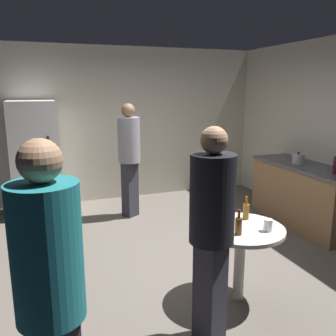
{
  "coord_description": "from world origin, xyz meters",
  "views": [
    {
      "loc": [
        -1.31,
        -3.69,
        1.98
      ],
      "look_at": [
        0.02,
        0.0,
        1.1
      ],
      "focal_mm": 38.14,
      "sensor_mm": 36.0,
      "label": 1
    }
  ],
  "objects_px": {
    "beer_bottle_amber": "(246,211)",
    "refrigerator": "(35,159)",
    "beer_bottle_brown": "(239,226)",
    "kettle": "(298,159)",
    "foreground_table": "(240,238)",
    "person_in_teal_shirt": "(50,286)",
    "person_in_gray_shirt": "(129,151)",
    "wine_bottle_on_counter": "(336,165)",
    "plastic_cup_white": "(268,225)",
    "beer_bottle_green": "(215,216)",
    "person_in_black_shirt": "(212,221)"
  },
  "relations": [
    {
      "from": "beer_bottle_amber",
      "to": "refrigerator",
      "type": "bearing_deg",
      "value": 122.28
    },
    {
      "from": "beer_bottle_amber",
      "to": "beer_bottle_brown",
      "type": "xyz_separation_m",
      "value": [
        -0.27,
        -0.31,
        0.0
      ]
    },
    {
      "from": "kettle",
      "to": "foreground_table",
      "type": "bearing_deg",
      "value": -141.06
    },
    {
      "from": "person_in_teal_shirt",
      "to": "person_in_gray_shirt",
      "type": "height_order",
      "value": "person_in_teal_shirt"
    },
    {
      "from": "person_in_gray_shirt",
      "to": "refrigerator",
      "type": "bearing_deg",
      "value": -146.59
    },
    {
      "from": "wine_bottle_on_counter",
      "to": "plastic_cup_white",
      "type": "relative_size",
      "value": 2.82
    },
    {
      "from": "person_in_gray_shirt",
      "to": "person_in_teal_shirt",
      "type": "bearing_deg",
      "value": -51.91
    },
    {
      "from": "beer_bottle_brown",
      "to": "person_in_gray_shirt",
      "type": "distance_m",
      "value": 2.77
    },
    {
      "from": "foreground_table",
      "to": "beer_bottle_green",
      "type": "relative_size",
      "value": 3.48
    },
    {
      "from": "person_in_gray_shirt",
      "to": "beer_bottle_brown",
      "type": "bearing_deg",
      "value": -26.2
    },
    {
      "from": "kettle",
      "to": "beer_bottle_amber",
      "type": "xyz_separation_m",
      "value": [
        -1.72,
        -1.34,
        -0.15
      ]
    },
    {
      "from": "foreground_table",
      "to": "plastic_cup_white",
      "type": "height_order",
      "value": "plastic_cup_white"
    },
    {
      "from": "person_in_black_shirt",
      "to": "refrigerator",
      "type": "bearing_deg",
      "value": 90.55
    },
    {
      "from": "foreground_table",
      "to": "beer_bottle_green",
      "type": "xyz_separation_m",
      "value": [
        -0.2,
        0.14,
        0.19
      ]
    },
    {
      "from": "beer_bottle_brown",
      "to": "person_in_black_shirt",
      "type": "distance_m",
      "value": 0.52
    },
    {
      "from": "person_in_black_shirt",
      "to": "person_in_teal_shirt",
      "type": "bearing_deg",
      "value": -172.45
    },
    {
      "from": "plastic_cup_white",
      "to": "beer_bottle_amber",
      "type": "bearing_deg",
      "value": 94.42
    },
    {
      "from": "wine_bottle_on_counter",
      "to": "foreground_table",
      "type": "height_order",
      "value": "wine_bottle_on_counter"
    },
    {
      "from": "refrigerator",
      "to": "person_in_black_shirt",
      "type": "distance_m",
      "value": 3.85
    },
    {
      "from": "person_in_black_shirt",
      "to": "plastic_cup_white",
      "type": "bearing_deg",
      "value": 1.45
    },
    {
      "from": "wine_bottle_on_counter",
      "to": "plastic_cup_white",
      "type": "xyz_separation_m",
      "value": [
        -1.73,
        -1.0,
        -0.23
      ]
    },
    {
      "from": "foreground_table",
      "to": "beer_bottle_green",
      "type": "bearing_deg",
      "value": 143.61
    },
    {
      "from": "beer_bottle_brown",
      "to": "refrigerator",
      "type": "bearing_deg",
      "value": 116.36
    },
    {
      "from": "foreground_table",
      "to": "plastic_cup_white",
      "type": "bearing_deg",
      "value": -42.59
    },
    {
      "from": "beer_bottle_amber",
      "to": "person_in_teal_shirt",
      "type": "relative_size",
      "value": 0.13
    },
    {
      "from": "beer_bottle_brown",
      "to": "person_in_teal_shirt",
      "type": "xyz_separation_m",
      "value": [
        -1.57,
        -0.85,
        0.22
      ]
    },
    {
      "from": "beer_bottle_green",
      "to": "plastic_cup_white",
      "type": "height_order",
      "value": "beer_bottle_green"
    },
    {
      "from": "kettle",
      "to": "person_in_black_shirt",
      "type": "bearing_deg",
      "value": -141.1
    },
    {
      "from": "beer_bottle_green",
      "to": "beer_bottle_brown",
      "type": "bearing_deg",
      "value": -74.14
    },
    {
      "from": "person_in_black_shirt",
      "to": "person_in_teal_shirt",
      "type": "relative_size",
      "value": 0.98
    },
    {
      "from": "kettle",
      "to": "beer_bottle_green",
      "type": "distance_m",
      "value": 2.48
    },
    {
      "from": "kettle",
      "to": "beer_bottle_brown",
      "type": "height_order",
      "value": "kettle"
    },
    {
      "from": "beer_bottle_amber",
      "to": "person_in_gray_shirt",
      "type": "distance_m",
      "value": 2.51
    },
    {
      "from": "person_in_gray_shirt",
      "to": "kettle",
      "type": "bearing_deg",
      "value": 31.96
    },
    {
      "from": "foreground_table",
      "to": "person_in_teal_shirt",
      "type": "relative_size",
      "value": 0.45
    },
    {
      "from": "beer_bottle_green",
      "to": "plastic_cup_white",
      "type": "distance_m",
      "value": 0.48
    },
    {
      "from": "wine_bottle_on_counter",
      "to": "person_in_gray_shirt",
      "type": "relative_size",
      "value": 0.18
    },
    {
      "from": "beer_bottle_amber",
      "to": "wine_bottle_on_counter",
      "type": "bearing_deg",
      "value": 20.88
    },
    {
      "from": "wine_bottle_on_counter",
      "to": "person_in_teal_shirt",
      "type": "height_order",
      "value": "person_in_teal_shirt"
    },
    {
      "from": "refrigerator",
      "to": "beer_bottle_amber",
      "type": "bearing_deg",
      "value": -57.72
    },
    {
      "from": "wine_bottle_on_counter",
      "to": "person_in_gray_shirt",
      "type": "height_order",
      "value": "person_in_gray_shirt"
    },
    {
      "from": "beer_bottle_amber",
      "to": "plastic_cup_white",
      "type": "height_order",
      "value": "beer_bottle_amber"
    },
    {
      "from": "foreground_table",
      "to": "beer_bottle_brown",
      "type": "height_order",
      "value": "beer_bottle_brown"
    },
    {
      "from": "kettle",
      "to": "plastic_cup_white",
      "type": "distance_m",
      "value": 2.38
    },
    {
      "from": "refrigerator",
      "to": "person_in_black_shirt",
      "type": "height_order",
      "value": "refrigerator"
    },
    {
      "from": "foreground_table",
      "to": "plastic_cup_white",
      "type": "xyz_separation_m",
      "value": [
        0.18,
        -0.16,
        0.16
      ]
    },
    {
      "from": "kettle",
      "to": "person_in_black_shirt",
      "type": "xyz_separation_m",
      "value": [
        -2.38,
        -1.92,
        0.04
      ]
    },
    {
      "from": "beer_bottle_amber",
      "to": "beer_bottle_green",
      "type": "relative_size",
      "value": 1.0
    },
    {
      "from": "beer_bottle_green",
      "to": "person_in_gray_shirt",
      "type": "height_order",
      "value": "person_in_gray_shirt"
    },
    {
      "from": "beer_bottle_amber",
      "to": "plastic_cup_white",
      "type": "bearing_deg",
      "value": -85.58
    }
  ]
}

